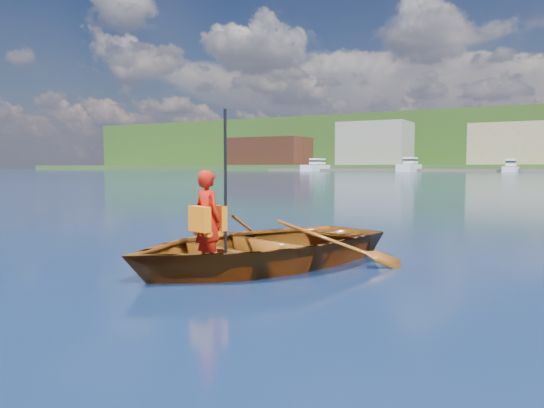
% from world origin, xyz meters
% --- Properties ---
extents(ground, '(600.00, 600.00, 0.00)m').
position_xyz_m(ground, '(0.00, 0.00, 0.00)').
color(ground, '#0E293D').
rests_on(ground, ground).
extents(rowboat, '(3.97, 4.63, 0.81)m').
position_xyz_m(rowboat, '(1.03, 0.31, 0.26)').
color(rowboat, brown).
rests_on(rowboat, ground).
extents(child_paddler, '(0.50, 0.43, 1.89)m').
position_xyz_m(child_paddler, '(0.87, -0.59, 0.69)').
color(child_paddler, '#B91609').
rests_on(child_paddler, ground).
extents(waterfront_buildings, '(202.00, 16.00, 14.00)m').
position_xyz_m(waterfront_buildings, '(-7.74, 165.00, 7.74)').
color(waterfront_buildings, maroon).
rests_on(waterfront_buildings, ground).
extents(hillside_trees, '(275.39, 78.77, 24.04)m').
position_xyz_m(hillside_trees, '(-23.86, 221.95, 14.76)').
color(hillside_trees, '#382314').
rests_on(hillside_trees, ground).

